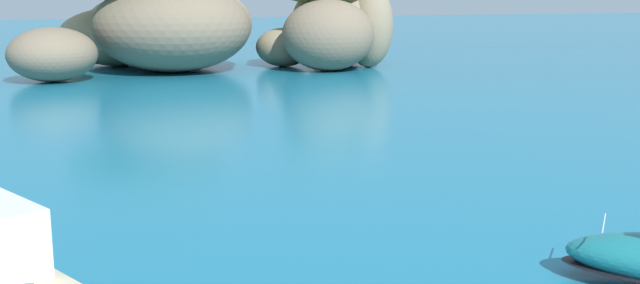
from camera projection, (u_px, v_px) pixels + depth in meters
The scene contains 2 objects.
islet_large at pixel (156, 25), 67.37m from camera, with size 23.61×24.68×9.39m.
islet_small at pixel (336, 26), 69.17m from camera, with size 14.22×13.77×7.84m.
Camera 1 is at (-6.46, -0.98, 6.84)m, focal length 42.93 mm.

